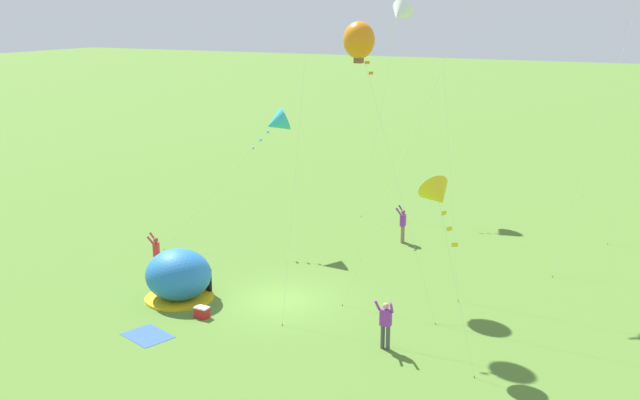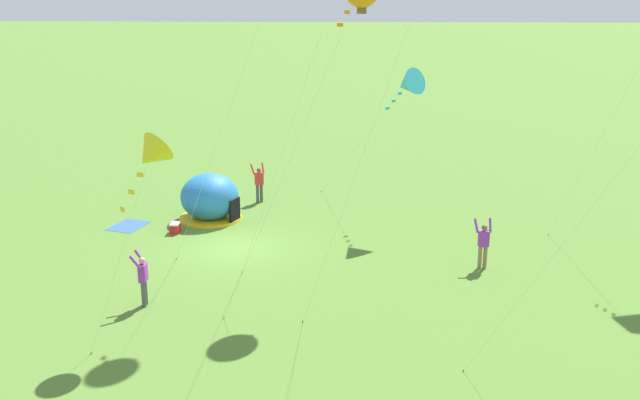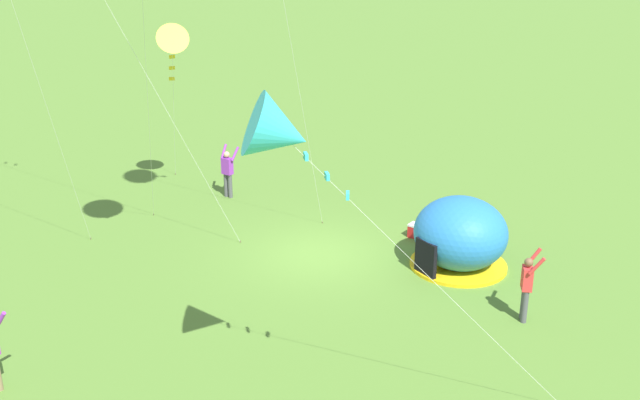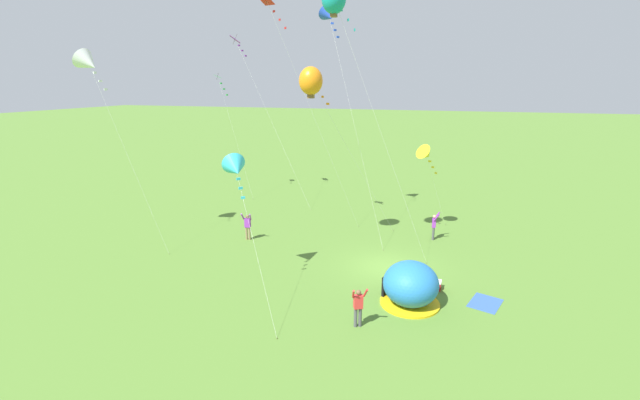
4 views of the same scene
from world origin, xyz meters
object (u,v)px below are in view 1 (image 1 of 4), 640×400
(person_arms_raised, at_px, (403,224))
(kite_yellow, at_px, (438,195))
(kite_white, at_px, (399,13))
(kite_cyan, at_px, (276,123))
(person_flying_kite, at_px, (385,322))
(kite_orange, at_px, (359,40))
(cooler_box, at_px, (202,312))
(person_center_field, at_px, (156,253))
(popup_tent, at_px, (179,276))

(person_arms_raised, xyz_separation_m, kite_yellow, (5.19, -10.94, 4.52))
(kite_white, relative_size, kite_yellow, 1.96)
(kite_cyan, bearing_deg, person_arms_raised, 23.72)
(person_flying_kite, bearing_deg, kite_orange, 120.82)
(cooler_box, relative_size, person_center_field, 0.29)
(kite_orange, bearing_deg, popup_tent, -127.19)
(person_flying_kite, height_order, kite_white, kite_white)
(kite_orange, distance_m, kite_yellow, 9.70)
(person_arms_raised, bearing_deg, person_flying_kite, -72.31)
(popup_tent, distance_m, kite_white, 21.93)
(cooler_box, bearing_deg, popup_tent, 148.80)
(cooler_box, bearing_deg, person_arms_raised, 74.07)
(person_arms_raised, height_order, kite_white, kite_white)
(kite_orange, bearing_deg, person_center_field, -148.61)
(cooler_box, xyz_separation_m, person_arms_raised, (3.56, 12.47, 0.78))
(person_flying_kite, height_order, person_center_field, same)
(person_arms_raised, xyz_separation_m, kite_cyan, (-5.83, -2.56, 5.10))
(kite_white, bearing_deg, person_flying_kite, -69.89)
(popup_tent, xyz_separation_m, person_center_field, (-2.67, 1.92, 0.00))
(cooler_box, bearing_deg, person_center_field, 146.18)
(person_flying_kite, height_order, kite_cyan, kite_cyan)
(person_arms_raised, bearing_deg, kite_orange, -96.12)
(person_flying_kite, distance_m, kite_cyan, 14.30)
(person_flying_kite, xyz_separation_m, person_center_field, (-11.97, 2.49, 0.00))
(cooler_box, distance_m, person_flying_kite, 7.40)
(person_arms_raised, relative_size, kite_orange, 0.17)
(popup_tent, height_order, kite_white, kite_white)
(popup_tent, bearing_deg, kite_white, 83.98)
(person_arms_raised, relative_size, kite_white, 0.16)
(popup_tent, distance_m, person_flying_kite, 9.31)
(kite_yellow, bearing_deg, cooler_box, -170.09)
(cooler_box, xyz_separation_m, kite_cyan, (-2.27, 9.91, 5.88))
(kite_cyan, bearing_deg, kite_orange, -21.66)
(cooler_box, distance_m, person_center_field, 5.62)
(person_center_field, bearing_deg, cooler_box, -33.82)
(kite_cyan, relative_size, kite_yellow, 1.10)
(popup_tent, relative_size, person_arms_raised, 1.49)
(popup_tent, xyz_separation_m, kite_white, (2.03, 19.26, 10.28))
(person_arms_raised, distance_m, kite_yellow, 12.92)
(popup_tent, relative_size, kite_white, 0.23)
(person_flying_kite, distance_m, person_arms_raised, 12.44)
(kite_white, xyz_separation_m, kite_yellow, (8.67, -18.92, -5.76))
(person_center_field, bearing_deg, kite_cyan, 70.88)
(person_arms_raised, height_order, kite_yellow, kite_yellow)
(person_flying_kite, distance_m, kite_white, 23.49)
(popup_tent, xyz_separation_m, person_flying_kite, (9.29, -0.57, 0.00))
(popup_tent, bearing_deg, person_center_field, 144.36)
(person_center_field, distance_m, kite_yellow, 14.21)
(person_flying_kite, height_order, kite_orange, kite_orange)
(person_flying_kite, bearing_deg, person_arms_raised, 107.69)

